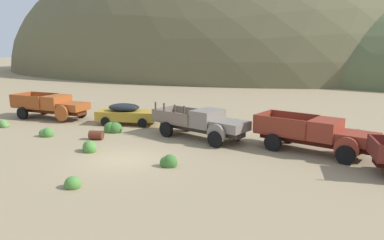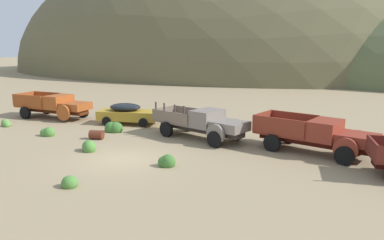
# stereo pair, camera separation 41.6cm
# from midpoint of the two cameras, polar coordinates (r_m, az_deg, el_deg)

# --- Properties ---
(ground_plane) EXTENTS (300.00, 300.00, 0.00)m
(ground_plane) POSITION_cam_midpoint_polar(r_m,az_deg,el_deg) (19.63, -10.03, -5.95)
(ground_plane) COLOR #998460
(hill_distant) EXTENTS (94.48, 55.05, 52.61)m
(hill_distant) POSITION_cam_midpoint_polar(r_m,az_deg,el_deg) (82.04, 1.45, 7.34)
(hill_distant) COLOR brown
(hill_distant) RESTS_ON ground
(truck_oxide_orange) EXTENTS (6.49, 2.80, 1.91)m
(truck_oxide_orange) POSITION_cam_midpoint_polar(r_m,az_deg,el_deg) (31.64, -19.52, 2.08)
(truck_oxide_orange) COLOR #51220D
(truck_oxide_orange) RESTS_ON ground
(car_mustard) EXTENTS (5.01, 2.96, 1.57)m
(car_mustard) POSITION_cam_midpoint_polar(r_m,az_deg,el_deg) (27.96, -8.94, 1.00)
(car_mustard) COLOR #B28928
(car_mustard) RESTS_ON ground
(truck_primer_gray) EXTENTS (6.71, 3.60, 2.16)m
(truck_primer_gray) POSITION_cam_midpoint_polar(r_m,az_deg,el_deg) (23.10, 2.64, -0.58)
(truck_primer_gray) COLOR #3D322D
(truck_primer_gray) RESTS_ON ground
(truck_rust_red) EXTENTS (6.65, 3.45, 1.91)m
(truck_rust_red) POSITION_cam_midpoint_polar(r_m,az_deg,el_deg) (21.21, 19.75, -2.30)
(truck_rust_red) COLOR #42140D
(truck_rust_red) RESTS_ON ground
(oil_drum_tipped) EXTENTS (0.97, 0.80, 0.56)m
(oil_drum_tipped) POSITION_cam_midpoint_polar(r_m,az_deg,el_deg) (24.05, -13.91, -2.19)
(oil_drum_tipped) COLOR #5B2819
(oil_drum_tipped) RESTS_ON ground
(bush_front_right) EXTENTS (1.27, 0.96, 0.89)m
(bush_front_right) POSITION_cam_midpoint_polar(r_m,az_deg,el_deg) (25.81, -11.46, -1.29)
(bush_front_right) COLOR #3D702D
(bush_front_right) RESTS_ON ground
(bush_near_barrel) EXTENTS (0.86, 0.71, 0.77)m
(bush_near_barrel) POSITION_cam_midpoint_polar(r_m,az_deg,el_deg) (18.24, -3.26, -6.51)
(bush_near_barrel) COLOR #3D702D
(bush_near_barrel) RESTS_ON ground
(bush_front_left) EXTENTS (0.75, 0.65, 0.63)m
(bush_front_left) POSITION_cam_midpoint_polar(r_m,az_deg,el_deg) (16.47, -17.53, -9.21)
(bush_front_left) COLOR #4C8438
(bush_front_left) RESTS_ON ground
(bush_lone_scrub) EXTENTS (0.82, 0.66, 0.70)m
(bush_lone_scrub) POSITION_cam_midpoint_polar(r_m,az_deg,el_deg) (30.08, -26.12, -0.58)
(bush_lone_scrub) COLOR #5B8E42
(bush_lone_scrub) RESTS_ON ground
(bush_back_edge) EXTENTS (0.93, 0.85, 0.78)m
(bush_back_edge) POSITION_cam_midpoint_polar(r_m,az_deg,el_deg) (21.50, -14.90, -4.05)
(bush_back_edge) COLOR #4C8438
(bush_back_edge) RESTS_ON ground
(bush_between_trucks) EXTENTS (1.00, 0.77, 0.76)m
(bush_between_trucks) POSITION_cam_midpoint_polar(r_m,az_deg,el_deg) (25.89, -20.70, -1.87)
(bush_between_trucks) COLOR #4C8438
(bush_between_trucks) RESTS_ON ground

